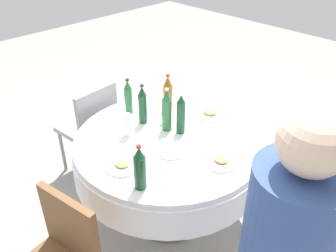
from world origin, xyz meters
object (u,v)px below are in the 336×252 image
object	(u,v)px
bottle_dark_green_west	(143,105)
plate_outer	(221,161)
plate_north	(210,114)
chair_south	(92,124)
plate_inner	(122,165)
dining_table	(168,156)
bottle_green_south	(167,111)
wine_glass_rear	(166,111)
wine_glass_east	(126,120)
bottle_amber_rear	(168,93)
plate_mid	(171,149)
bottle_dark_green_east	(140,168)
bottle_dark_green_far	(181,115)
bottle_green_left	(128,97)

from	to	relation	value
bottle_dark_green_west	plate_outer	size ratio (longest dim) A/B	1.47
plate_north	chair_south	distance (m)	1.02
plate_inner	chair_south	bearing A→B (deg)	158.43
chair_south	dining_table	bearing A→B (deg)	-90.00
bottle_green_south	wine_glass_rear	size ratio (longest dim) A/B	2.42
plate_outer	plate_inner	distance (m)	0.61
dining_table	chair_south	size ratio (longest dim) A/B	1.51
wine_glass_east	chair_south	world-z (taller)	wine_glass_east
bottle_green_south	wine_glass_east	xyz separation A→B (m)	(-0.14, -0.24, -0.03)
bottle_amber_rear	plate_outer	bearing A→B (deg)	-19.27
plate_outer	plate_inner	world-z (taller)	same
plate_mid	bottle_green_south	bearing A→B (deg)	141.20
bottle_dark_green_west	plate_outer	distance (m)	0.71
plate_outer	plate_north	size ratio (longest dim) A/B	0.88
bottle_dark_green_east	plate_outer	size ratio (longest dim) A/B	1.41
bottle_dark_green_far	bottle_green_left	world-z (taller)	bottle_dark_green_far
bottle_green_left	plate_inner	xyz separation A→B (m)	(0.48, -0.46, -0.12)
wine_glass_east	plate_north	distance (m)	0.66
plate_mid	plate_inner	bearing A→B (deg)	-103.93
bottle_dark_green_west	plate_north	xyz separation A→B (m)	(0.28, 0.42, -0.13)
wine_glass_east	chair_south	size ratio (longest dim) A/B	0.19
bottle_dark_green_east	wine_glass_east	distance (m)	0.55
plate_mid	plate_north	distance (m)	0.54
dining_table	chair_south	bearing A→B (deg)	-174.71
bottle_green_left	bottle_amber_rear	xyz separation A→B (m)	(0.16, 0.26, 0.00)
bottle_green_left	plate_outer	bearing A→B (deg)	0.23
bottle_dark_green_west	bottle_green_left	xyz separation A→B (m)	(-0.18, 0.02, -0.01)
bottle_amber_rear	bottle_green_south	bearing A→B (deg)	-46.05
dining_table	bottle_amber_rear	bearing A→B (deg)	135.44
bottle_dark_green_east	chair_south	xyz separation A→B (m)	(-1.08, 0.38, -0.36)
dining_table	bottle_dark_green_far	distance (m)	0.32
plate_mid	chair_south	bearing A→B (deg)	179.78
bottle_dark_green_far	plate_north	size ratio (longest dim) A/B	1.30
wine_glass_east	bottle_green_south	bearing A→B (deg)	59.84
bottle_green_left	plate_mid	world-z (taller)	bottle_green_left
bottle_green_south	wine_glass_east	size ratio (longest dim) A/B	1.97
bottle_dark_green_west	bottle_green_left	size ratio (longest dim) A/B	1.08
bottle_green_left	bottle_green_south	xyz separation A→B (m)	(0.37, 0.04, 0.02)
bottle_amber_rear	plate_outer	xyz separation A→B (m)	(0.72, -0.25, -0.12)
bottle_green_south	chair_south	xyz separation A→B (m)	(-0.75, -0.15, -0.37)
wine_glass_rear	plate_outer	bearing A→B (deg)	-10.17
plate_outer	plate_north	distance (m)	0.58
plate_outer	plate_north	bearing A→B (deg)	136.13
plate_north	wine_glass_rear	bearing A→B (deg)	-119.32
plate_outer	chair_south	bearing A→B (deg)	-174.66
bottle_green_south	bottle_dark_green_east	bearing A→B (deg)	-58.33
dining_table	plate_north	xyz separation A→B (m)	(0.00, 0.44, 0.16)
wine_glass_east	wine_glass_rear	bearing A→B (deg)	78.29
bottle_green_left	plate_inner	size ratio (longest dim) A/B	1.33
bottle_amber_rear	bottle_dark_green_east	xyz separation A→B (m)	(0.54, -0.75, 0.00)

